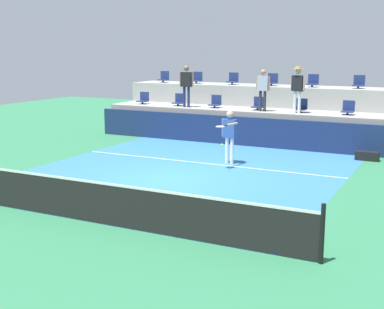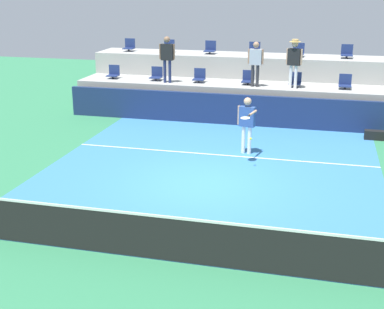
% 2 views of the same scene
% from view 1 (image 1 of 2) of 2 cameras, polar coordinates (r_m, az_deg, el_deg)
% --- Properties ---
extents(ground_plane, '(40.00, 40.00, 0.00)m').
position_cam_1_polar(ground_plane, '(14.83, -2.48, -2.76)').
color(ground_plane, '#2D754C').
extents(court_inner_paint, '(9.00, 10.00, 0.01)m').
position_cam_1_polar(court_inner_paint, '(15.68, -0.71, -1.96)').
color(court_inner_paint, teal).
rests_on(court_inner_paint, ground_plane).
extents(court_service_line, '(9.00, 0.06, 0.00)m').
position_cam_1_polar(court_service_line, '(16.91, 1.47, -0.97)').
color(court_service_line, white).
rests_on(court_service_line, ground_plane).
extents(tennis_net, '(10.48, 0.08, 1.07)m').
position_cam_1_polar(tennis_net, '(11.49, -12.28, -4.63)').
color(tennis_net, black).
rests_on(tennis_net, ground_plane).
extents(sponsor_backboard, '(13.00, 0.16, 1.10)m').
position_cam_1_polar(sponsor_backboard, '(20.07, 5.86, 2.51)').
color(sponsor_backboard, navy).
rests_on(sponsor_backboard, ground_plane).
extents(seating_tier_lower, '(13.00, 1.80, 1.25)m').
position_cam_1_polar(seating_tier_lower, '(21.27, 7.12, 3.18)').
color(seating_tier_lower, '#9E9E99').
rests_on(seating_tier_lower, ground_plane).
extents(seating_tier_upper, '(13.00, 1.80, 2.10)m').
position_cam_1_polar(seating_tier_upper, '(22.91, 8.66, 4.79)').
color(seating_tier_upper, '#9E9E99').
rests_on(seating_tier_upper, ground_plane).
extents(stadium_chair_lower_far_left, '(0.44, 0.40, 0.52)m').
position_cam_1_polar(stadium_chair_lower_far_left, '(23.41, -5.30, 6.03)').
color(stadium_chair_lower_far_left, '#2D2D33').
rests_on(stadium_chair_lower_far_left, seating_tier_lower).
extents(stadium_chair_lower_left, '(0.44, 0.40, 0.52)m').
position_cam_1_polar(stadium_chair_lower_left, '(22.53, -1.43, 5.87)').
color(stadium_chair_lower_left, '#2D2D33').
rests_on(stadium_chair_lower_left, seating_tier_lower).
extents(stadium_chair_lower_mid_left, '(0.44, 0.40, 0.52)m').
position_cam_1_polar(stadium_chair_lower_mid_left, '(21.78, 2.56, 5.67)').
color(stadium_chair_lower_mid_left, '#2D2D33').
rests_on(stadium_chair_lower_mid_left, seating_tier_lower).
extents(stadium_chair_lower_center, '(0.44, 0.40, 0.52)m').
position_cam_1_polar(stadium_chair_lower_center, '(21.09, 7.22, 5.41)').
color(stadium_chair_lower_center, '#2D2D33').
rests_on(stadium_chair_lower_center, seating_tier_lower).
extents(stadium_chair_lower_mid_right, '(0.44, 0.40, 0.52)m').
position_cam_1_polar(stadium_chair_lower_mid_right, '(20.58, 11.76, 5.12)').
color(stadium_chair_lower_mid_right, '#2D2D33').
rests_on(stadium_chair_lower_mid_right, seating_tier_lower).
extents(stadium_chair_lower_right, '(0.44, 0.40, 0.52)m').
position_cam_1_polar(stadium_chair_lower_right, '(20.21, 16.60, 4.77)').
color(stadium_chair_lower_right, '#2D2D33').
rests_on(stadium_chair_lower_right, seating_tier_lower).
extents(stadium_chair_upper_far_left, '(0.44, 0.40, 0.52)m').
position_cam_1_polar(stadium_chair_upper_far_left, '(24.88, -3.08, 8.33)').
color(stadium_chair_upper_far_left, '#2D2D33').
rests_on(stadium_chair_upper_far_left, seating_tier_upper).
extents(stadium_chair_upper_left, '(0.44, 0.40, 0.52)m').
position_cam_1_polar(stadium_chair_upper_left, '(24.07, 0.55, 8.25)').
color(stadium_chair_upper_left, '#2D2D33').
rests_on(stadium_chair_upper_left, seating_tier_upper).
extents(stadium_chair_upper_mid_left, '(0.44, 0.40, 0.52)m').
position_cam_1_polar(stadium_chair_upper_mid_left, '(23.36, 4.46, 8.12)').
color(stadium_chair_upper_mid_left, '#2D2D33').
rests_on(stadium_chair_upper_mid_left, seating_tier_upper).
extents(stadium_chair_upper_center, '(0.44, 0.40, 0.52)m').
position_cam_1_polar(stadium_chair_upper_center, '(22.74, 8.70, 7.94)').
color(stadium_chair_upper_center, '#2D2D33').
rests_on(stadium_chair_upper_center, seating_tier_upper).
extents(stadium_chair_upper_mid_right, '(0.44, 0.40, 0.52)m').
position_cam_1_polar(stadium_chair_upper_mid_right, '(22.26, 12.99, 7.71)').
color(stadium_chair_upper_mid_right, '#2D2D33').
rests_on(stadium_chair_upper_mid_right, seating_tier_upper).
extents(stadium_chair_upper_right, '(0.44, 0.40, 0.52)m').
position_cam_1_polar(stadium_chair_upper_right, '(21.90, 17.66, 7.42)').
color(stadium_chair_upper_right, '#2D2D33').
rests_on(stadium_chair_upper_right, seating_tier_upper).
extents(tennis_player, '(0.59, 1.26, 1.71)m').
position_cam_1_polar(tennis_player, '(16.74, 4.07, 2.50)').
color(tennis_player, white).
rests_on(tennis_player, ground_plane).
extents(spectator_leaning_on_rail, '(0.60, 0.24, 1.73)m').
position_cam_1_polar(spectator_leaning_on_rail, '(21.87, -0.61, 7.89)').
color(spectator_leaning_on_rail, navy).
rests_on(spectator_leaning_on_rail, seating_tier_lower).
extents(spectator_in_white, '(0.57, 0.22, 1.62)m').
position_cam_1_polar(spectator_in_white, '(20.57, 7.71, 7.35)').
color(spectator_in_white, '#2D2D33').
rests_on(spectator_in_white, seating_tier_lower).
extents(spectator_with_hat, '(0.59, 0.49, 1.74)m').
position_cam_1_polar(spectator_with_hat, '(20.16, 11.42, 7.44)').
color(spectator_with_hat, white).
rests_on(spectator_with_hat, seating_tier_lower).
extents(tennis_ball, '(0.07, 0.07, 0.07)m').
position_cam_1_polar(tennis_ball, '(15.53, 3.30, 1.06)').
color(tennis_ball, '#CCE033').
extents(equipment_bag, '(0.76, 0.28, 0.30)m').
position_cam_1_polar(equipment_bag, '(18.29, 18.50, -0.16)').
color(equipment_bag, black).
rests_on(equipment_bag, ground_plane).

